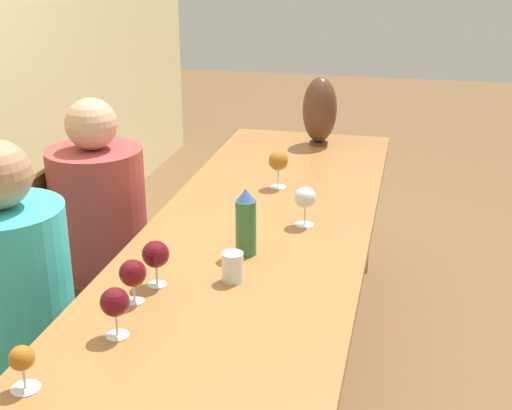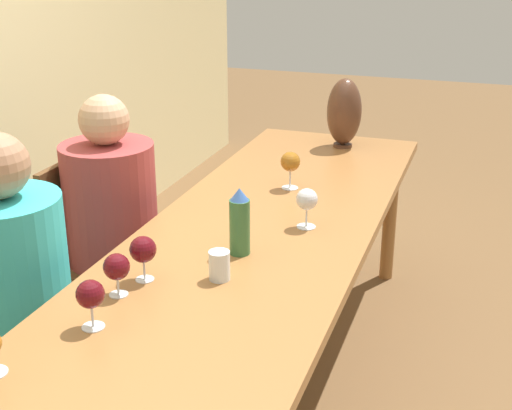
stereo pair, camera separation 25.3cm
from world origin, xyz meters
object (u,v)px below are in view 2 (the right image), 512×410
wine_glass_0 (307,200)px  person_far (116,225)px  water_bottle (240,222)px  wine_glass_4 (290,162)px  wine_glass_2 (117,267)px  chair_far (101,252)px  water_tumbler (219,265)px  person_near (17,294)px  wine_glass_1 (90,295)px  vase (344,112)px  wine_glass_3 (143,250)px  chair_near (2,328)px

wine_glass_0 → person_far: (0.06, 0.83, -0.23)m
water_bottle → wine_glass_4: bearing=2.1°
wine_glass_2 → chair_far: size_ratio=0.15×
water_tumbler → person_near: 0.71m
water_tumbler → wine_glass_2: (-0.19, 0.25, 0.04)m
wine_glass_1 → chair_far: bearing=30.6°
water_tumbler → wine_glass_0: wine_glass_0 is taller
vase → wine_glass_3: 1.66m
wine_glass_2 → person_near: bearing=78.6°
wine_glass_0 → person_near: size_ratio=0.13×
wine_glass_0 → wine_glass_3: (-0.57, 0.36, -0.00)m
wine_glass_1 → person_near: size_ratio=0.12×
wine_glass_1 → wine_glass_4: size_ratio=0.89×
water_bottle → vase: (1.35, -0.05, 0.06)m
water_bottle → wine_glass_2: water_bottle is taller
person_near → person_far: size_ratio=1.01×
water_bottle → chair_far: size_ratio=0.27×
vase → person_near: person_near is taller
wine_glass_2 → person_near: (0.09, 0.44, -0.21)m
water_bottle → wine_glass_1: water_bottle is taller
wine_glass_2 → wine_glass_4: (1.07, -0.21, 0.02)m
water_bottle → chair_near: (-0.30, 0.76, -0.38)m
vase → person_far: (-1.00, 0.73, -0.31)m
wine_glass_4 → chair_far: size_ratio=0.18×
water_tumbler → wine_glass_1: wine_glass_1 is taller
wine_glass_1 → person_far: 1.07m
chair_far → wine_glass_2: bearing=-144.9°
wine_glass_2 → chair_near: bearing=80.3°
vase → wine_glass_3: vase is taller
water_tumbler → wine_glass_2: bearing=128.2°
wine_glass_1 → chair_near: bearing=63.3°
water_bottle → person_far: 0.80m
water_bottle → wine_glass_2: (-0.39, 0.24, -0.02)m
chair_far → person_far: (-0.00, -0.08, 0.14)m
person_near → wine_glass_1: bearing=-120.6°
wine_glass_0 → chair_far: (0.06, 0.91, -0.37)m
wine_glass_4 → chair_far: bearing=113.8°
wine_glass_0 → wine_glass_2: wine_glass_0 is taller
vase → wine_glass_4: size_ratio=2.17×
wine_glass_1 → water_bottle: bearing=-20.1°
person_far → water_bottle: bearing=-117.3°
wine_glass_1 → person_near: 0.58m
wine_glass_1 → person_far: bearing=26.6°
water_bottle → wine_glass_0: 0.33m
wine_glass_3 → wine_glass_1: bearing=179.7°
wine_glass_0 → wine_glass_4: bearing=24.5°
person_near → wine_glass_2: bearing=-101.4°
wine_glass_0 → wine_glass_3: wine_glass_0 is taller
vase → wine_glass_4: bearing=173.7°
person_far → wine_glass_2: bearing=-149.4°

